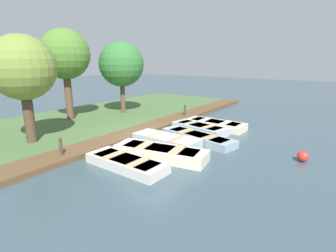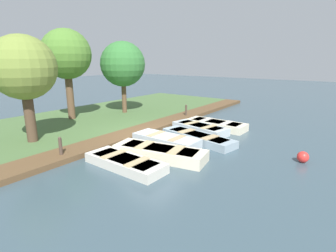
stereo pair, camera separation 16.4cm
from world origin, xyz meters
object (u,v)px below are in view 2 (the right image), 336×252
rowboat_2 (166,140)px  rowboat_5 (216,125)px  rowboat_4 (200,128)px  mooring_post_far (186,111)px  rowboat_0 (125,162)px  park_tree_left (66,55)px  rowboat_3 (198,137)px  park_tree_far_left (23,69)px  buoy (303,157)px  park_tree_center (123,64)px  mooring_post_near (61,148)px  rowboat_1 (160,152)px

rowboat_2 → rowboat_5: bearing=83.6°
rowboat_4 → rowboat_5: (0.31, 1.15, 0.00)m
rowboat_2 → rowboat_4: rowboat_2 is taller
rowboat_5 → mooring_post_far: bearing=159.3°
rowboat_0 → rowboat_2: size_ratio=1.03×
park_tree_left → rowboat_0: bearing=-21.8°
rowboat_3 → mooring_post_far: (-2.86, 3.54, 0.27)m
rowboat_0 → rowboat_4: bearing=92.7°
rowboat_2 → park_tree_far_left: (-4.50, -3.33, 2.95)m
mooring_post_far → buoy: mooring_post_far is taller
rowboat_2 → rowboat_5: 3.79m
park_tree_center → park_tree_far_left: bearing=-79.1°
rowboat_2 → buoy: rowboat_2 is taller
mooring_post_far → buoy: size_ratio=2.16×
rowboat_4 → mooring_post_far: 3.14m
mooring_post_near → rowboat_4: bearing=70.2°
rowboat_5 → buoy: bearing=-26.2°
rowboat_4 → park_tree_center: size_ratio=0.65×
rowboat_2 → mooring_post_near: bearing=-119.7°
rowboat_0 → park_tree_far_left: size_ratio=0.67×
park_tree_center → rowboat_4: bearing=-6.6°
rowboat_4 → park_tree_far_left: park_tree_far_left is taller
buoy → park_tree_left: 12.50m
rowboat_2 → buoy: (5.01, 1.33, -0.01)m
rowboat_2 → park_tree_center: (-5.78, 3.30, 2.99)m
rowboat_0 → rowboat_5: 6.44m
park_tree_left → rowboat_4: bearing=18.8°
rowboat_0 → park_tree_center: 9.03m
rowboat_0 → rowboat_3: (0.52, 3.96, -0.00)m
mooring_post_far → park_tree_far_left: (-2.43, -8.14, 2.73)m
rowboat_1 → buoy: 5.07m
park_tree_left → rowboat_5: bearing=25.8°
mooring_post_far → rowboat_2: bearing=-66.8°
rowboat_4 → park_tree_center: (-5.93, 0.69, 3.01)m
mooring_post_far → park_tree_left: (-4.86, -4.62, 3.30)m
rowboat_3 → rowboat_4: bearing=127.1°
mooring_post_near → rowboat_1: bearing=39.0°
mooring_post_near → buoy: (7.08, 4.88, -0.24)m
rowboat_1 → rowboat_0: bearing=-117.7°
rowboat_2 → park_tree_center: size_ratio=0.63×
rowboat_4 → mooring_post_far: mooring_post_far is taller
mooring_post_near → park_tree_far_left: 3.66m
rowboat_0 → mooring_post_far: size_ratio=3.47×
rowboat_3 → park_tree_left: bearing=-160.6°
rowboat_2 → park_tree_left: (-6.92, 0.20, 3.52)m
rowboat_0 → rowboat_2: bearing=97.2°
rowboat_0 → mooring_post_far: 7.86m
buoy → park_tree_center: 11.37m
rowboat_3 → park_tree_center: size_ratio=0.81×
rowboat_1 → park_tree_far_left: size_ratio=0.80×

